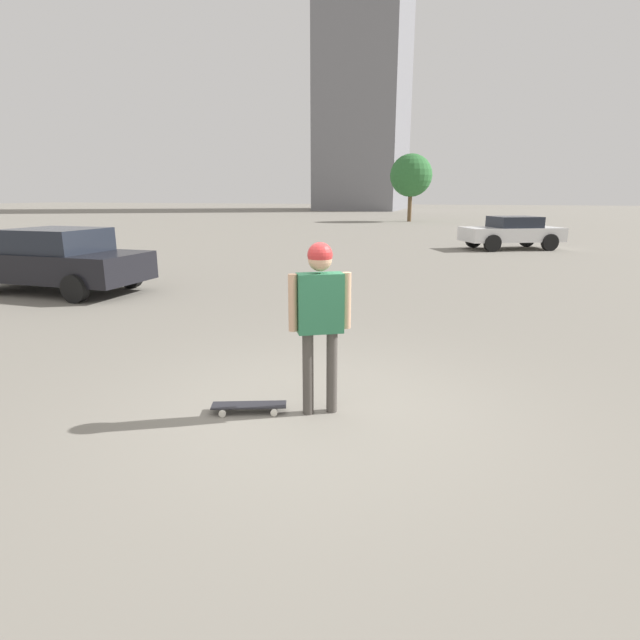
{
  "coord_description": "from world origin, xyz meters",
  "views": [
    {
      "loc": [
        1.4,
        -4.72,
        2.27
      ],
      "look_at": [
        0.0,
        0.0,
        1.02
      ],
      "focal_mm": 28.0,
      "sensor_mm": 36.0,
      "label": 1
    }
  ],
  "objects_px": {
    "car_parked_near": "(57,260)",
    "skateboard": "(249,406)",
    "person": "(320,306)",
    "car_parked_far": "(512,232)"
  },
  "relations": [
    {
      "from": "car_parked_near",
      "to": "skateboard",
      "type": "bearing_deg",
      "value": 146.21
    },
    {
      "from": "car_parked_near",
      "to": "person",
      "type": "bearing_deg",
      "value": 149.88
    },
    {
      "from": "car_parked_near",
      "to": "car_parked_far",
      "type": "distance_m",
      "value": 17.1
    },
    {
      "from": "skateboard",
      "to": "car_parked_near",
      "type": "xyz_separation_m",
      "value": [
        -7.13,
        4.95,
        0.69
      ]
    },
    {
      "from": "person",
      "to": "car_parked_near",
      "type": "distance_m",
      "value": 9.19
    },
    {
      "from": "skateboard",
      "to": "car_parked_near",
      "type": "height_order",
      "value": "car_parked_near"
    },
    {
      "from": "car_parked_near",
      "to": "car_parked_far",
      "type": "xyz_separation_m",
      "value": [
        10.96,
        13.12,
        -0.04
      ]
    },
    {
      "from": "person",
      "to": "car_parked_far",
      "type": "xyz_separation_m",
      "value": [
        3.1,
        17.86,
        -0.44
      ]
    },
    {
      "from": "car_parked_near",
      "to": "car_parked_far",
      "type": "bearing_deg",
      "value": -128.9
    },
    {
      "from": "car_parked_near",
      "to": "car_parked_far",
      "type": "height_order",
      "value": "car_parked_near"
    }
  ]
}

